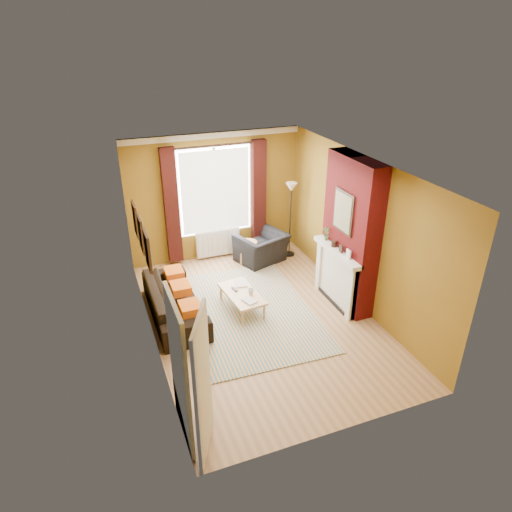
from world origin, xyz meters
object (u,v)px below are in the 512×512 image
armchair (261,248)px  floor_lamp (291,199)px  coffee_table (242,295)px  wicker_stool (248,252)px  sofa (175,301)px

armchair → floor_lamp: (0.72, 0.07, 1.03)m
armchair → floor_lamp: 1.26m
coffee_table → wicker_stool: wicker_stool is taller
floor_lamp → coffee_table: bearing=-135.3°
floor_lamp → armchair: bearing=-174.4°
armchair → coffee_table: 1.99m
armchair → wicker_stool: size_ratio=1.98×
wicker_stool → armchair: bearing=-6.5°
coffee_table → floor_lamp: (1.77, 1.75, 1.04)m
sofa → floor_lamp: 3.49m
armchair → floor_lamp: size_ratio=0.59×
coffee_table → wicker_stool: bearing=60.2°
floor_lamp → wicker_stool: bearing=-178.0°
sofa → wicker_stool: sofa is taller
wicker_stool → floor_lamp: size_ratio=0.30×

